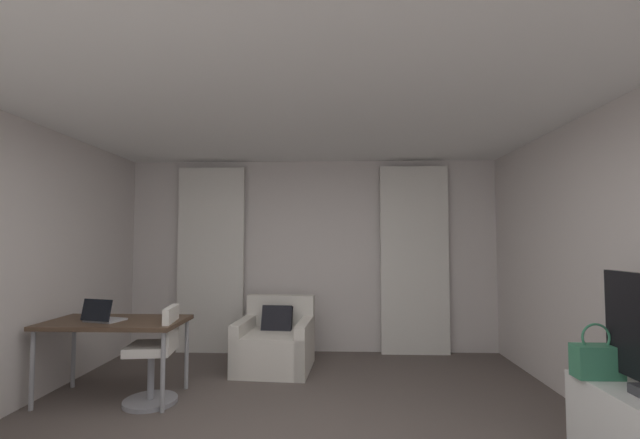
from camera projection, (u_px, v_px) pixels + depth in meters
The scene contains 9 objects.
wall_window at pixel (312, 255), 5.66m from camera, with size 5.12×0.06×2.60m.
ceiling at pixel (288, 69), 2.70m from camera, with size 5.12×6.12×0.06m, color white.
curtain_left_panel at pixel (211, 259), 5.57m from camera, with size 0.90×0.06×2.50m.
curtain_right_panel at pixel (414, 259), 5.47m from camera, with size 0.90×0.06×2.50m.
armchair at pixel (275, 344), 4.81m from camera, with size 0.90×0.89×0.82m.
desk at pixel (116, 327), 3.92m from camera, with size 1.28×0.68×0.74m.
desk_chair at pixel (156, 360), 3.80m from camera, with size 0.48×0.48×0.88m.
laptop at pixel (103, 317), 3.86m from camera, with size 0.37×0.32×0.22m.
handbag_primary at pixel (597, 360), 2.78m from camera, with size 0.30×0.14×0.37m.
Camera 1 is at (0.31, -2.64, 1.49)m, focal length 23.03 mm.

